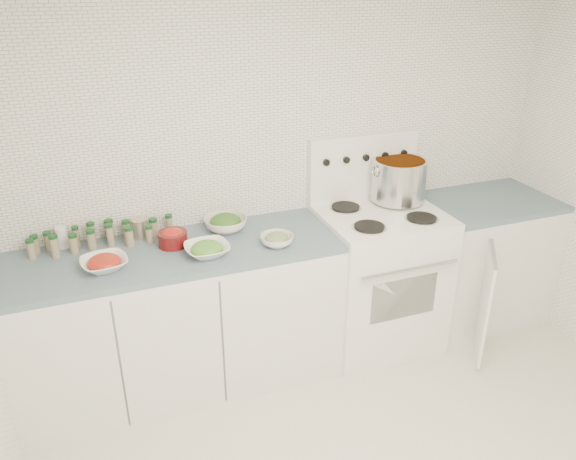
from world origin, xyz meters
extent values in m
cube|color=white|center=(0.00, 1.51, 1.25)|extent=(3.50, 0.02, 2.50)
cube|color=white|center=(-0.82, 1.19, 0.43)|extent=(1.85, 0.62, 0.86)
cube|color=#4B5B71|center=(-0.82, 1.19, 0.88)|extent=(1.85, 0.62, 0.03)
cube|color=white|center=(0.48, 1.18, 0.46)|extent=(0.76, 0.65, 0.92)
cube|color=black|center=(0.48, 0.86, 0.50)|extent=(0.45, 0.01, 0.28)
cylinder|color=silver|center=(0.48, 0.82, 0.72)|extent=(0.65, 0.02, 0.02)
cube|color=white|center=(0.48, 1.18, 0.93)|extent=(0.76, 0.65, 0.01)
cube|color=white|center=(0.48, 1.47, 1.15)|extent=(0.76, 0.06, 0.43)
cylinder|color=silver|center=(0.30, 1.02, 0.94)|extent=(0.21, 0.21, 0.01)
cylinder|color=black|center=(0.30, 1.02, 0.94)|extent=(0.18, 0.18, 0.01)
cylinder|color=silver|center=(0.66, 1.02, 0.94)|extent=(0.21, 0.21, 0.01)
cylinder|color=black|center=(0.66, 1.02, 0.94)|extent=(0.18, 0.18, 0.01)
cylinder|color=silver|center=(0.30, 1.33, 0.94)|extent=(0.21, 0.21, 0.01)
cylinder|color=black|center=(0.30, 1.33, 0.94)|extent=(0.18, 0.18, 0.01)
cylinder|color=silver|center=(0.66, 1.33, 0.94)|extent=(0.21, 0.21, 0.01)
cylinder|color=black|center=(0.66, 1.33, 0.94)|extent=(0.18, 0.18, 0.01)
cylinder|color=black|center=(0.20, 1.44, 1.22)|extent=(0.04, 0.02, 0.04)
cylinder|color=black|center=(0.34, 1.44, 1.22)|extent=(0.04, 0.02, 0.04)
cylinder|color=black|center=(0.48, 1.44, 1.22)|extent=(0.04, 0.02, 0.04)
cylinder|color=black|center=(0.62, 1.44, 1.22)|extent=(0.04, 0.02, 0.04)
cylinder|color=black|center=(0.76, 1.44, 1.22)|extent=(0.04, 0.02, 0.04)
cube|color=white|center=(1.30, 1.19, 0.43)|extent=(0.89, 0.62, 0.86)
cube|color=#4B5B71|center=(1.30, 1.19, 0.88)|extent=(0.89, 0.62, 0.03)
cube|color=white|center=(0.99, 0.72, 0.43)|extent=(0.25, 0.34, 0.70)
cylinder|color=silver|center=(0.67, 1.32, 1.08)|extent=(0.35, 0.35, 0.27)
cylinder|color=orange|center=(0.67, 1.32, 1.20)|extent=(0.32, 0.32, 0.03)
torus|color=silver|center=(0.49, 1.32, 1.16)|extent=(0.01, 0.08, 0.08)
torus|color=silver|center=(0.85, 1.32, 1.16)|extent=(0.01, 0.08, 0.08)
imported|color=white|center=(-1.20, 1.11, 0.93)|extent=(0.27, 0.27, 0.06)
ellipsoid|color=#A5320E|center=(-1.20, 1.11, 0.94)|extent=(0.17, 0.17, 0.08)
imported|color=white|center=(-0.66, 1.08, 0.93)|extent=(0.25, 0.25, 0.06)
ellipsoid|color=#3E822A|center=(-0.66, 1.08, 0.94)|extent=(0.17, 0.17, 0.08)
imported|color=white|center=(-0.48, 1.35, 0.94)|extent=(0.28, 0.28, 0.08)
ellipsoid|color=#2D5719|center=(-0.48, 1.35, 0.96)|extent=(0.18, 0.18, 0.08)
imported|color=white|center=(-0.27, 1.06, 0.93)|extent=(0.24, 0.24, 0.06)
ellipsoid|color=#284C1E|center=(-0.27, 1.06, 0.95)|extent=(0.13, 0.13, 0.06)
cylinder|color=#500D0E|center=(-0.82, 1.26, 0.94)|extent=(0.17, 0.17, 0.08)
ellipsoid|color=red|center=(-0.82, 1.26, 0.97)|extent=(0.12, 0.12, 0.06)
cylinder|color=white|center=(-1.40, 1.45, 0.96)|extent=(0.07, 0.07, 0.12)
cylinder|color=#ACA592|center=(-0.98, 1.44, 0.95)|extent=(0.09, 0.09, 0.11)
cylinder|color=gray|center=(-1.54, 1.43, 0.94)|extent=(0.04, 0.04, 0.09)
cylinder|color=#12411B|center=(-1.54, 1.43, 1.00)|extent=(0.04, 0.04, 0.02)
cylinder|color=gray|center=(-1.47, 1.44, 0.95)|extent=(0.04, 0.04, 0.09)
cylinder|color=#12411B|center=(-1.47, 1.44, 1.00)|extent=(0.04, 0.04, 0.02)
cylinder|color=gray|center=(-1.32, 1.43, 0.95)|extent=(0.04, 0.04, 0.10)
cylinder|color=#12411B|center=(-1.32, 1.43, 1.01)|extent=(0.04, 0.04, 0.02)
cylinder|color=gray|center=(-1.24, 1.43, 0.96)|extent=(0.04, 0.04, 0.12)
cylinder|color=#12411B|center=(-1.24, 1.43, 1.03)|extent=(0.04, 0.04, 0.02)
cylinder|color=gray|center=(-1.14, 1.45, 0.95)|extent=(0.05, 0.05, 0.11)
cylinder|color=#12411B|center=(-1.14, 1.45, 1.02)|extent=(0.05, 0.05, 0.02)
cylinder|color=gray|center=(-1.05, 1.43, 0.95)|extent=(0.04, 0.04, 0.10)
cylinder|color=#12411B|center=(-1.05, 1.43, 1.01)|extent=(0.05, 0.05, 0.02)
cylinder|color=gray|center=(-0.90, 1.43, 0.94)|extent=(0.05, 0.05, 0.09)
cylinder|color=#12411B|center=(-0.90, 1.43, 1.00)|extent=(0.05, 0.05, 0.02)
cylinder|color=gray|center=(-0.80, 1.44, 0.95)|extent=(0.04, 0.04, 0.10)
cylinder|color=#12411B|center=(-0.80, 1.44, 1.00)|extent=(0.04, 0.04, 0.02)
cylinder|color=gray|center=(-1.56, 1.36, 0.95)|extent=(0.04, 0.04, 0.10)
cylinder|color=#12411B|center=(-1.56, 1.36, 1.01)|extent=(0.04, 0.04, 0.02)
cylinder|color=gray|center=(-1.44, 1.34, 0.96)|extent=(0.05, 0.05, 0.11)
cylinder|color=#12411B|center=(-1.44, 1.34, 1.02)|extent=(0.05, 0.05, 0.02)
cylinder|color=gray|center=(-1.34, 1.35, 0.95)|extent=(0.04, 0.04, 0.10)
cylinder|color=#12411B|center=(-1.34, 1.35, 1.01)|extent=(0.05, 0.05, 0.02)
cylinder|color=gray|center=(-1.25, 1.35, 0.95)|extent=(0.05, 0.05, 0.11)
cylinder|color=#12411B|center=(-1.25, 1.35, 1.01)|extent=(0.05, 0.05, 0.02)
cylinder|color=gray|center=(-1.15, 1.36, 0.96)|extent=(0.04, 0.04, 0.12)
cylinder|color=#12411B|center=(-1.15, 1.36, 1.03)|extent=(0.04, 0.04, 0.02)
cylinder|color=gray|center=(-1.04, 1.34, 0.95)|extent=(0.05, 0.05, 0.10)
cylinder|color=#12411B|center=(-1.04, 1.34, 1.01)|extent=(0.05, 0.05, 0.02)
cylinder|color=gray|center=(-0.93, 1.34, 0.94)|extent=(0.04, 0.04, 0.09)
cylinder|color=#12411B|center=(-0.93, 1.34, 1.00)|extent=(0.04, 0.04, 0.02)
camera|label=1|loc=(-1.21, -1.63, 2.32)|focal=35.00mm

